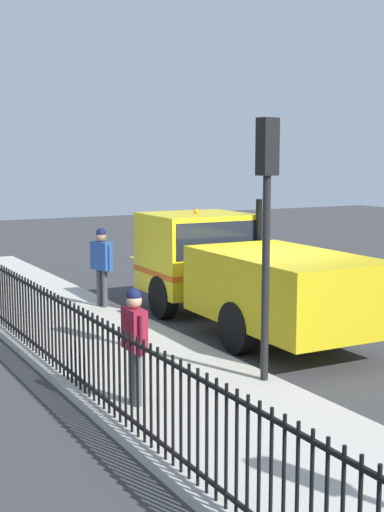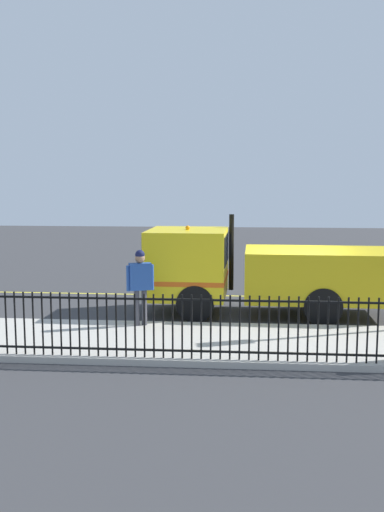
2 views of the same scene
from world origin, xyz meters
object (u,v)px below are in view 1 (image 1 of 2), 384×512
Objects in this scene: pedestrian_distant at (134,334)px; worker_standing at (101,259)px; work_truck at (233,267)px; traffic_light_near at (267,196)px; traffic_cone at (349,315)px.

worker_standing is at bearing 163.47° from pedestrian_distant.
work_truck is 1.68× the size of traffic_light_near.
work_truck is 2.59m from traffic_cone.
pedestrian_distant is (2.04, 6.30, -0.11)m from worker_standing.
pedestrian_distant is (3.96, 3.68, -0.12)m from work_truck.
traffic_light_near reaches higher than pedestrian_distant.
traffic_light_near is (1.76, 3.66, 1.71)m from work_truck.
traffic_cone is at bearing -37.68° from work_truck.
work_truck is at bearing 54.59° from traffic_light_near.
worker_standing is 6.63m from pedestrian_distant.
work_truck is 4.41m from traffic_light_near.
pedestrian_distant is 2.86m from traffic_light_near.
traffic_light_near is at bearing 91.96° from pedestrian_distant.
worker_standing is (1.92, -2.62, -0.02)m from work_truck.
traffic_light_near is at bearing -114.08° from work_truck.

